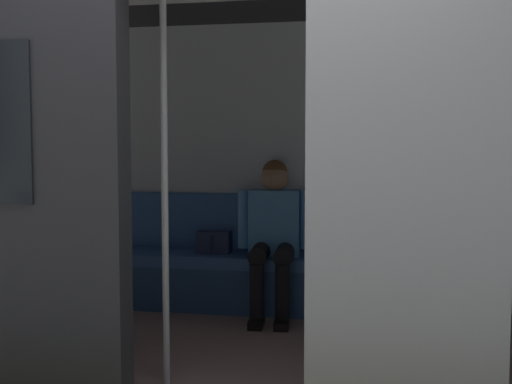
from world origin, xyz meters
The scene contains 6 objects.
train_car centered at (0.05, -1.06, 1.52)m, with size 6.40×2.48×2.35m.
bench_seat centered at (0.00, -1.97, 0.33)m, with size 2.91×0.44×0.44m.
person_seated centered at (0.04, -1.92, 0.66)m, with size 0.55×0.69×1.16m.
handbag centered at (0.53, -2.02, 0.52)m, with size 0.26×0.15×0.17m.
book centered at (-0.39, -2.00, 0.45)m, with size 0.15×0.22×0.03m, color #B22D2D.
grab_pole_door centered at (0.37, -0.39, 1.10)m, with size 0.04×0.04×2.21m, color silver.
Camera 1 is at (-0.76, 2.90, 1.29)m, focal length 46.28 mm.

